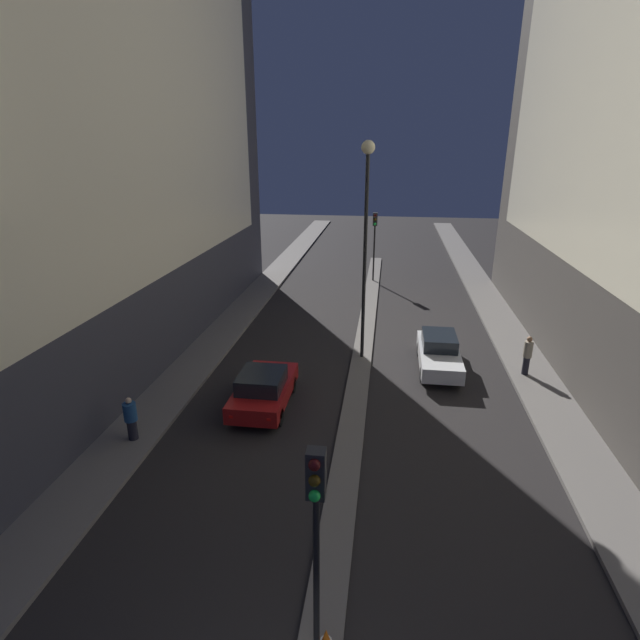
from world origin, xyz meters
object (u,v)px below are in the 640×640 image
car_right_lane (439,352)px  pedestrian_on_left_sidewalk (131,418)px  traffic_light_near (316,517)px  traffic_light_mid (375,232)px  pedestrian_on_right_sidewalk (527,354)px  car_left_lane (264,389)px  street_lamp (366,212)px

car_right_lane → pedestrian_on_left_sidewalk: size_ratio=2.89×
traffic_light_near → car_right_lane: (3.48, 14.36, -2.91)m
traffic_light_mid → pedestrian_on_right_sidewalk: 16.71m
car_left_lane → pedestrian_on_left_sidewalk: bearing=-142.2°
street_lamp → traffic_light_near: bearing=-90.0°
street_lamp → car_right_lane: 7.02m
pedestrian_on_left_sidewalk → traffic_light_mid: bearing=71.6°
traffic_light_mid → car_left_lane: traffic_light_mid is taller
traffic_light_near → car_left_lane: bearing=109.5°
street_lamp → pedestrian_on_left_sidewalk: (-7.30, -8.05, -5.89)m
car_left_lane → pedestrian_on_right_sidewalk: (10.63, 4.11, 0.29)m
street_lamp → car_left_lane: size_ratio=2.32×
traffic_light_mid → pedestrian_on_left_sidewalk: size_ratio=3.12×
traffic_light_near → car_left_lane: (-3.48, 9.84, -2.90)m
pedestrian_on_left_sidewalk → pedestrian_on_right_sidewalk: (14.45, 7.08, 0.12)m
traffic_light_mid → pedestrian_on_right_sidewalk: size_ratio=2.80×
car_left_lane → car_right_lane: bearing=33.0°
traffic_light_mid → pedestrian_on_right_sidewalk: bearing=-64.3°
street_lamp → pedestrian_on_left_sidewalk: bearing=-132.2°
traffic_light_mid → car_right_lane: 15.16m
car_right_lane → pedestrian_on_right_sidewalk: bearing=-6.4°
car_right_lane → street_lamp: bearing=170.8°
pedestrian_on_left_sidewalk → pedestrian_on_right_sidewalk: 16.09m
traffic_light_mid → pedestrian_on_left_sidewalk: (-7.30, -21.95, -2.73)m
traffic_light_mid → car_right_lane: traffic_light_mid is taller
traffic_light_near → pedestrian_on_left_sidewalk: size_ratio=3.12×
car_right_lane → pedestrian_on_left_sidewalk: 13.12m
traffic_light_near → pedestrian_on_left_sidewalk: 10.39m
car_left_lane → pedestrian_on_left_sidewalk: pedestrian_on_left_sidewalk is taller
pedestrian_on_right_sidewalk → traffic_light_near: bearing=-117.1°
car_left_lane → pedestrian_on_left_sidewalk: (-3.82, -2.97, 0.17)m
traffic_light_near → car_right_lane: 15.06m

